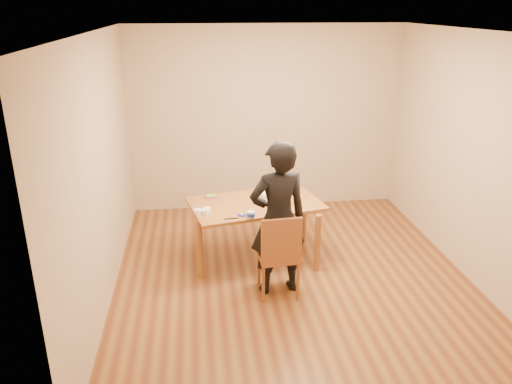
{
  "coord_description": "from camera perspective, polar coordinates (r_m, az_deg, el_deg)",
  "views": [
    {
      "loc": [
        -1.02,
        -4.93,
        2.95
      ],
      "look_at": [
        -0.36,
        0.45,
        0.9
      ],
      "focal_mm": 35.0,
      "sensor_mm": 36.0,
      "label": 1
    }
  ],
  "objects": [
    {
      "name": "candy_box_pink",
      "position": [
        6.05,
        -5.14,
        -0.61
      ],
      "size": [
        0.13,
        0.07,
        0.02
      ],
      "primitive_type": "cube",
      "rotation": [
        0.0,
        0.0,
        0.04
      ],
      "color": "#CE30A5",
      "rests_on": "dining_table"
    },
    {
      "name": "cake",
      "position": [
        5.93,
        1.27,
        -0.43
      ],
      "size": [
        0.24,
        0.24,
        0.08
      ],
      "primitive_type": "cylinder",
      "color": "white",
      "rests_on": "cake_plate"
    },
    {
      "name": "cake_plate",
      "position": [
        5.95,
        1.26,
        -0.88
      ],
      "size": [
        0.3,
        0.3,
        0.02
      ],
      "primitive_type": "cylinder",
      "color": "#B7260C",
      "rests_on": "dining_table"
    },
    {
      "name": "person",
      "position": [
        5.21,
        2.54,
        -3.11
      ],
      "size": [
        0.68,
        0.5,
        1.69
      ],
      "primitive_type": "imported",
      "rotation": [
        0.0,
        0.0,
        3.31
      ],
      "color": "black",
      "rests_on": "floor"
    },
    {
      "name": "ramekin_green",
      "position": [
        5.63,
        -6.65,
        -2.22
      ],
      "size": [
        0.09,
        0.09,
        0.04
      ],
      "primitive_type": "cylinder",
      "color": "white",
      "rests_on": "dining_table"
    },
    {
      "name": "ramekin_yellow",
      "position": [
        5.66,
        -5.65,
        -2.04
      ],
      "size": [
        0.09,
        0.09,
        0.04
      ],
      "primitive_type": "cylinder",
      "color": "white",
      "rests_on": "dining_table"
    },
    {
      "name": "room_shell",
      "position": [
        5.6,
        3.85,
        4.07
      ],
      "size": [
        4.0,
        4.5,
        2.7
      ],
      "color": "brown",
      "rests_on": "ground"
    },
    {
      "name": "frosting_tub",
      "position": [
        5.47,
        -0.58,
        -2.59
      ],
      "size": [
        0.08,
        0.08,
        0.07
      ],
      "primitive_type": "cylinder",
      "color": "white",
      "rests_on": "dining_table"
    },
    {
      "name": "dining_table",
      "position": [
        5.9,
        -0.06,
        -1.37
      ],
      "size": [
        1.67,
        1.2,
        0.04
      ],
      "primitive_type": "cube",
      "rotation": [
        0.0,
        0.0,
        0.22
      ],
      "color": "brown",
      "rests_on": "floor"
    },
    {
      "name": "candy_box_green",
      "position": [
        6.05,
        -5.19,
        -0.43
      ],
      "size": [
        0.12,
        0.07,
        0.02
      ],
      "primitive_type": "cube",
      "rotation": [
        0.0,
        0.0,
        0.16
      ],
      "color": "green",
      "rests_on": "candy_box_pink"
    },
    {
      "name": "ramekin_multi",
      "position": [
        5.62,
        -5.86,
        -2.21
      ],
      "size": [
        0.09,
        0.09,
        0.04
      ],
      "primitive_type": "cylinder",
      "color": "white",
      "rests_on": "dining_table"
    },
    {
      "name": "frosting_dome",
      "position": [
        5.92,
        1.27,
        0.03
      ],
      "size": [
        0.23,
        0.23,
        0.03
      ],
      "primitive_type": "ellipsoid",
      "color": "white",
      "rests_on": "cake"
    },
    {
      "name": "dining_chair",
      "position": [
        5.35,
        2.55,
        -7.19
      ],
      "size": [
        0.46,
        0.46,
        0.04
      ],
      "primitive_type": "cube",
      "rotation": [
        0.0,
        0.0,
        0.08
      ],
      "color": "brown",
      "rests_on": "floor"
    },
    {
      "name": "spatula",
      "position": [
        5.46,
        -2.8,
        -3.04
      ],
      "size": [
        0.16,
        0.03,
        0.01
      ],
      "primitive_type": "cube",
      "rotation": [
        0.0,
        0.0,
        0.09
      ],
      "color": "black",
      "rests_on": "dining_table"
    },
    {
      "name": "frosting_lid",
      "position": [
        5.55,
        -1.63,
        -2.64
      ],
      "size": [
        0.09,
        0.09,
        0.01
      ],
      "primitive_type": "cylinder",
      "color": "#1F189C",
      "rests_on": "dining_table"
    },
    {
      "name": "frosting_dollop",
      "position": [
        5.54,
        -1.63,
        -2.51
      ],
      "size": [
        0.04,
        0.04,
        0.02
      ],
      "primitive_type": "ellipsoid",
      "color": "white",
      "rests_on": "frosting_lid"
    }
  ]
}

